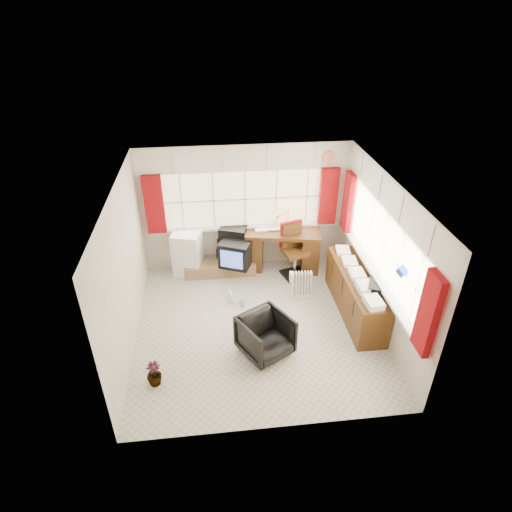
{
  "coord_description": "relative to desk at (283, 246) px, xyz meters",
  "views": [
    {
      "loc": [
        -0.66,
        -5.5,
        4.79
      ],
      "look_at": [
        0.04,
        0.55,
        1.05
      ],
      "focal_mm": 30.0,
      "sensor_mm": 36.0,
      "label": 1
    }
  ],
  "objects": [
    {
      "name": "ground",
      "position": [
        -0.72,
        -1.8,
        -0.46
      ],
      "size": [
        4.0,
        4.0,
        0.0
      ],
      "primitive_type": "plane",
      "color": "beige",
      "rests_on": "ground"
    },
    {
      "name": "room_walls",
      "position": [
        -0.72,
        -1.8,
        1.04
      ],
      "size": [
        4.0,
        4.0,
        4.0
      ],
      "color": "beige",
      "rests_on": "ground"
    },
    {
      "name": "window_back",
      "position": [
        -0.72,
        0.14,
        0.48
      ],
      "size": [
        3.7,
        0.12,
        3.6
      ],
      "color": "#FEEDC9",
      "rests_on": "room_walls"
    },
    {
      "name": "window_right",
      "position": [
        1.22,
        -1.8,
        0.48
      ],
      "size": [
        0.12,
        3.7,
        3.6
      ],
      "color": "#FEEDC9",
      "rests_on": "room_walls"
    },
    {
      "name": "curtains",
      "position": [
        0.2,
        -0.87,
        0.99
      ],
      "size": [
        3.83,
        3.83,
        1.15
      ],
      "color": "maroon",
      "rests_on": "room_walls"
    },
    {
      "name": "overhead_cabinets",
      "position": [
        0.26,
        -0.82,
        1.79
      ],
      "size": [
        3.98,
        3.98,
        0.48
      ],
      "color": "silver",
      "rests_on": "room_walls"
    },
    {
      "name": "desk",
      "position": [
        0.0,
        0.0,
        0.0
      ],
      "size": [
        1.56,
        0.98,
        0.87
      ],
      "color": "#543113",
      "rests_on": "ground"
    },
    {
      "name": "desk_lamp",
      "position": [
        0.11,
        0.11,
        0.66
      ],
      "size": [
        0.15,
        0.13,
        0.41
      ],
      "color": "#F7B10A",
      "rests_on": "desk"
    },
    {
      "name": "task_chair",
      "position": [
        0.16,
        -0.26,
        0.12
      ],
      "size": [
        0.57,
        0.59,
        1.1
      ],
      "color": "black",
      "rests_on": "ground"
    },
    {
      "name": "office_chair",
      "position": [
        -0.67,
        -2.43,
        -0.13
      ],
      "size": [
        0.97,
        0.98,
        0.66
      ],
      "primitive_type": "imported",
      "rotation": [
        0.0,
        0.0,
        0.52
      ],
      "color": "black",
      "rests_on": "ground"
    },
    {
      "name": "radiator",
      "position": [
        0.17,
        -1.08,
        -0.24
      ],
      "size": [
        0.36,
        0.16,
        0.54
      ],
      "color": "white",
      "rests_on": "ground"
    },
    {
      "name": "credenza",
      "position": [
        1.01,
        -1.6,
        -0.07
      ],
      "size": [
        0.5,
        2.0,
        0.85
      ],
      "color": "#543113",
      "rests_on": "ground"
    },
    {
      "name": "file_tray",
      "position": [
        1.19,
        -2.03,
        0.35
      ],
      "size": [
        0.43,
        0.47,
        0.13
      ],
      "primitive_type": "cube",
      "rotation": [
        0.0,
        0.0,
        -0.43
      ],
      "color": "black",
      "rests_on": "credenza"
    },
    {
      "name": "tv_bench",
      "position": [
        -1.27,
        -0.08,
        -0.34
      ],
      "size": [
        1.4,
        0.5,
        0.25
      ],
      "primitive_type": "cube",
      "color": "olive",
      "rests_on": "ground"
    },
    {
      "name": "crt_tv",
      "position": [
        -0.95,
        -0.22,
        0.05
      ],
      "size": [
        0.73,
        0.7,
        0.52
      ],
      "color": "black",
      "rests_on": "tv_bench"
    },
    {
      "name": "hifi_stack",
      "position": [
        -0.97,
        0.1,
        0.09
      ],
      "size": [
        0.72,
        0.58,
        0.65
      ],
      "color": "black",
      "rests_on": "tv_bench"
    },
    {
      "name": "mini_fridge",
      "position": [
        -1.88,
        -0.0,
        -0.02
      ],
      "size": [
        0.65,
        0.66,
        0.9
      ],
      "color": "white",
      "rests_on": "ground"
    },
    {
      "name": "spray_bottle_a",
      "position": [
        -1.13,
        -1.09,
        -0.32
      ],
      "size": [
        0.12,
        0.12,
        0.28
      ],
      "primitive_type": "imported",
      "rotation": [
        0.0,
        0.0,
        -0.12
      ],
      "color": "white",
      "rests_on": "ground"
    },
    {
      "name": "spray_bottle_b",
      "position": [
        -0.93,
        -1.22,
        -0.37
      ],
      "size": [
        0.08,
        0.08,
        0.18
      ],
      "primitive_type": "imported",
      "rotation": [
        0.0,
        0.0,
        0.0
      ],
      "color": "#80BFAF",
      "rests_on": "ground"
    },
    {
      "name": "flower_vase",
      "position": [
        -2.33,
        -2.88,
        -0.27
      ],
      "size": [
        0.28,
        0.28,
        0.39
      ],
      "primitive_type": "imported",
      "rotation": [
        0.0,
        0.0,
        -0.37
      ],
      "color": "black",
      "rests_on": "ground"
    }
  ]
}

